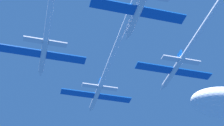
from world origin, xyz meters
name	(u,v)px	position (x,y,z in m)	size (l,w,h in m)	color
jet_lead	(111,60)	(-0.89, -17.91, 0.86)	(20.86, 64.65, 3.46)	silver
jet_right_wing	(210,17)	(16.39, -37.98, 0.74)	(20.86, 71.03, 3.46)	silver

